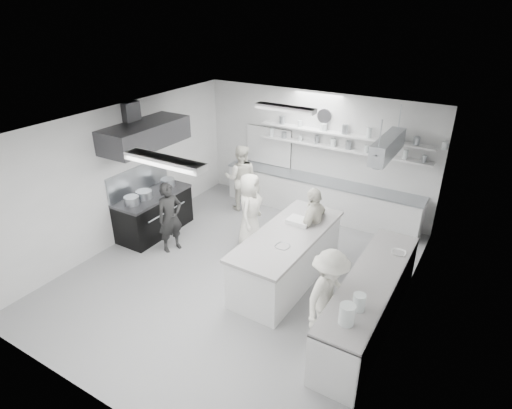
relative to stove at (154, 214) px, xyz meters
The scene contains 27 objects.
floor 2.67m from the stove, ahead, with size 6.00×7.00×0.02m, color gray.
ceiling 3.67m from the stove, ahead, with size 6.00×7.00×0.02m, color white.
wall_back 4.18m from the stove, 50.01° to the left, with size 6.00×0.04×3.00m, color silver.
wall_front 4.80m from the stove, 56.31° to the right, with size 6.00×0.04×3.00m, color silver.
wall_left 1.19m from the stove, 135.00° to the right, with size 0.04×7.00×3.00m, color silver.
wall_right 5.71m from the stove, ahead, with size 0.04×7.00×3.00m, color silver.
stove is the anchor object (origin of this frame).
exhaust_hood 1.90m from the stove, 90.00° to the right, with size 0.85×2.00×0.50m, color #373639.
back_counter 4.03m from the stove, 43.99° to the left, with size 5.00×0.60×0.92m, color silver.
shelf_lower 4.63m from the stove, 41.99° to the left, with size 4.20×0.26×0.04m, color silver.
shelf_upper 4.74m from the stove, 41.99° to the left, with size 4.20×0.26×0.04m, color silver.
pass_through_window 3.49m from the stove, 67.12° to the left, with size 1.30×0.04×1.00m, color black.
wall_clock 4.60m from the stove, 47.54° to the left, with size 0.32×0.32×0.05m, color silver.
right_counter 5.28m from the stove, ahead, with size 0.74×3.30×0.94m, color silver.
pot_rack 5.35m from the stove, 23.50° to the left, with size 0.30×1.60×0.40m, color #999FA6.
light_fixture_front 4.22m from the stove, 40.24° to the right, with size 1.30×0.25×0.10m, color silver.
light_fixture_rear 3.86m from the stove, 28.30° to the left, with size 1.30×0.25×0.10m, color silver.
prep_island 3.51m from the stove, ahead, with size 1.00×2.68×0.99m, color silver.
stove_pot 0.62m from the stove, 90.00° to the right, with size 0.35×0.35×0.22m, color #999FA6.
cook_stove 0.99m from the stove, 24.32° to the right, with size 0.56×0.37×1.55m, color black.
cook_back 2.36m from the stove, 62.70° to the left, with size 0.83×0.65×1.71m, color white.
cook_island_left 2.32m from the stove, 17.64° to the left, with size 0.81×0.53×1.66m, color white.
cook_island_right 3.77m from the stove, ahead, with size 1.01×0.42×1.72m, color white.
cook_right 4.90m from the stove, 13.63° to the right, with size 1.03×0.59×1.60m, color white.
bowl_island_a 3.72m from the stove, ahead, with size 0.25×0.25×0.06m, color #999FA6.
bowl_island_b 3.44m from the stove, ahead, with size 0.21×0.21×0.07m, color silver.
bowl_right 5.46m from the stove, ahead, with size 0.25×0.25×0.06m, color silver.
Camera 1 is at (3.89, -5.86, 4.95)m, focal length 29.73 mm.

